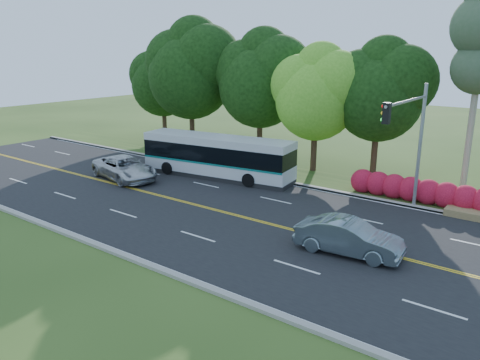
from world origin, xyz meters
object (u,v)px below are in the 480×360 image
Objects in this scene: traffic_signal at (411,131)px; sedan at (349,237)px; transit_bus at (217,157)px; suv at (125,168)px.

traffic_signal is 1.49× the size of sedan.
transit_bus reaches higher than sedan.
sedan is (12.82, -6.48, -0.67)m from transit_bus.
transit_bus is (-13.17, 0.10, -3.21)m from traffic_signal.
suv is at bearing -146.24° from transit_bus.
suv is at bearing 76.87° from sedan.
suv is at bearing -167.05° from traffic_signal.
suv is (-4.83, -4.24, -0.66)m from transit_bus.
transit_bus is 2.01× the size of suv.
traffic_signal is at bearing -65.72° from suv.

